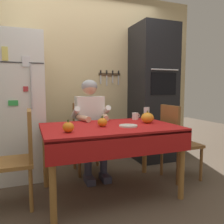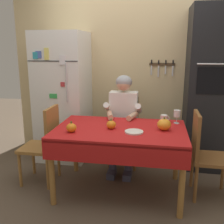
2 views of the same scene
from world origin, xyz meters
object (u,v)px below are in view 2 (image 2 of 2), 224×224
Objects in this scene: chair_right_side at (205,151)px; chair_left_side at (45,142)px; seated_person at (123,115)px; dining_table at (120,136)px; pumpkin_medium at (164,125)px; wall_oven at (209,90)px; pumpkin_large at (111,125)px; serving_tray at (134,132)px; coffee_mug at (164,118)px; wine_glass at (177,114)px; refrigerator at (63,97)px; chair_behind_person at (125,128)px; pumpkin_small at (71,128)px.

chair_left_side is at bearing -179.64° from chair_right_side.
seated_person reaches higher than chair_left_side.
dining_table is 9.62× the size of pumpkin_medium.
wall_oven is at bearing 16.20° from seated_person.
pumpkin_large is (-0.09, -0.01, 0.13)m from dining_table.
serving_tray is at bearing -155.49° from pumpkin_medium.
coffee_mug is 0.55m from serving_tray.
dining_table is 0.92m from chair_right_side.
wine_glass is 1.08× the size of pumpkin_medium.
refrigerator is at bearing 162.79° from seated_person.
pumpkin_medium is (0.46, 0.04, 0.14)m from dining_table.
chair_behind_person is 1.11m from chair_left_side.
chair_behind_person is 0.29m from seated_person.
coffee_mug is (-0.43, 0.27, 0.27)m from chair_right_side.
pumpkin_medium reaches higher than serving_tray.
chair_behind_person reaches higher than coffee_mug.
chair_right_side is at bearing 6.26° from pumpkin_medium.
seated_person is 0.76m from pumpkin_medium.
dining_table is 0.16m from pumpkin_large.
refrigerator reaches higher than pumpkin_medium.
pumpkin_medium is at bearing 4.75° from dining_table.
refrigerator is 1.94× the size of chair_behind_person.
serving_tray is (-0.30, -0.14, -0.05)m from pumpkin_medium.
dining_table is 12.13× the size of pumpkin_small.
wine_glass is (0.61, 0.32, 0.19)m from dining_table.
coffee_mug reaches higher than serving_tray.
chair_behind_person is 1.00× the size of chair_left_side.
coffee_mug is (0.47, 0.35, 0.13)m from dining_table.
serving_tray is at bearing -131.03° from wall_oven.
seated_person is 8.56× the size of pumpkin_medium.
coffee_mug is 1.09m from pumpkin_small.
pumpkin_medium is (-0.44, -0.05, 0.29)m from chair_right_side.
chair_right_side is 8.06× the size of pumpkin_small.
chair_left_side is 8.06× the size of pumpkin_small.
seated_person reaches higher than chair_behind_person.
pumpkin_large is at bearing -174.45° from chair_right_side.
chair_right_side is 0.51m from wine_glass.
seated_person reaches higher than pumpkin_large.
pumpkin_medium is at bearing -1.54° from chair_left_side.
wall_oven is at bearing 79.88° from chair_right_side.
chair_behind_person is at bearing 124.14° from pumpkin_medium.
seated_person reaches higher than coffee_mug.
refrigerator is at bearing 149.13° from pumpkin_medium.
chair_right_side is 8.31× the size of pumpkin_large.
pumpkin_small reaches higher than dining_table.
wall_oven is at bearing 6.76° from chair_behind_person.
wine_glass is at bearing 141.24° from chair_right_side.
chair_behind_person is 0.95m from serving_tray.
seated_person is at bearing -17.21° from refrigerator.
pumpkin_medium is at bearing -123.57° from wall_oven.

